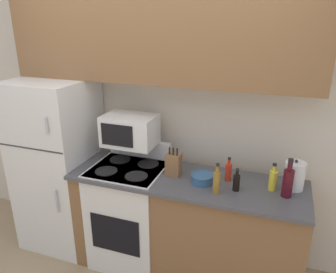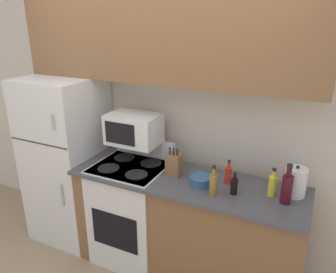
# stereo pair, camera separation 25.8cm
# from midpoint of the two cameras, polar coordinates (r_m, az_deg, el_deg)

# --- Properties ---
(wall_back) EXTENTS (8.00, 0.05, 2.55)m
(wall_back) POSITION_cam_midpoint_polar(r_m,az_deg,el_deg) (3.04, 2.86, 2.92)
(wall_back) COLOR beige
(wall_back) RESTS_ON ground_plane
(lower_cabinets) EXTENTS (1.92, 0.61, 0.94)m
(lower_cabinets) POSITION_cam_midpoint_polar(r_m,az_deg,el_deg) (2.94, 5.58, -15.43)
(lower_cabinets) COLOR brown
(lower_cabinets) RESTS_ON ground_plane
(refrigerator) EXTENTS (0.68, 0.69, 1.66)m
(refrigerator) POSITION_cam_midpoint_polar(r_m,az_deg,el_deg) (3.39, -14.96, -3.98)
(refrigerator) COLOR white
(refrigerator) RESTS_ON ground_plane
(upper_cabinets) EXTENTS (2.60, 0.31, 0.68)m
(upper_cabinets) POSITION_cam_midpoint_polar(r_m,az_deg,el_deg) (2.74, 1.60, 16.34)
(upper_cabinets) COLOR brown
(upper_cabinets) RESTS_ON refrigerator
(stove) EXTENTS (0.62, 0.59, 1.11)m
(stove) POSITION_cam_midpoint_polar(r_m,az_deg,el_deg) (3.10, -3.83, -12.81)
(stove) COLOR white
(stove) RESTS_ON ground_plane
(microwave) EXTENTS (0.45, 0.31, 0.27)m
(microwave) POSITION_cam_midpoint_polar(r_m,az_deg,el_deg) (2.88, -3.45, 1.27)
(microwave) COLOR white
(microwave) RESTS_ON stove
(knife_block) EXTENTS (0.12, 0.11, 0.24)m
(knife_block) POSITION_cam_midpoint_polar(r_m,az_deg,el_deg) (2.70, 3.79, -4.97)
(knife_block) COLOR brown
(knife_block) RESTS_ON lower_cabinets
(bowl) EXTENTS (0.18, 0.18, 0.08)m
(bowl) POSITION_cam_midpoint_polar(r_m,az_deg,el_deg) (2.60, 8.58, -7.56)
(bowl) COLOR #335B84
(bowl) RESTS_ON lower_cabinets
(bottle_cooking_spray) EXTENTS (0.06, 0.06, 0.22)m
(bottle_cooking_spray) POSITION_cam_midpoint_polar(r_m,az_deg,el_deg) (2.57, 20.54, -7.98)
(bottle_cooking_spray) COLOR gold
(bottle_cooking_spray) RESTS_ON lower_cabinets
(bottle_soy_sauce) EXTENTS (0.05, 0.05, 0.18)m
(bottle_soy_sauce) POSITION_cam_midpoint_polar(r_m,az_deg,el_deg) (2.51, 14.38, -8.34)
(bottle_soy_sauce) COLOR black
(bottle_soy_sauce) RESTS_ON lower_cabinets
(bottle_hot_sauce) EXTENTS (0.05, 0.05, 0.20)m
(bottle_hot_sauce) POSITION_cam_midpoint_polar(r_m,az_deg,el_deg) (2.64, 13.24, -6.51)
(bottle_hot_sauce) COLOR red
(bottle_hot_sauce) RESTS_ON lower_cabinets
(bottle_wine_red) EXTENTS (0.08, 0.08, 0.30)m
(bottle_wine_red) POSITION_cam_midpoint_polar(r_m,az_deg,el_deg) (2.49, 22.85, -8.35)
(bottle_wine_red) COLOR #470F19
(bottle_wine_red) RESTS_ON lower_cabinets
(bottle_vinegar) EXTENTS (0.06, 0.06, 0.24)m
(bottle_vinegar) POSITION_cam_midpoint_polar(r_m,az_deg,el_deg) (2.45, 10.92, -8.17)
(bottle_vinegar) COLOR olive
(bottle_vinegar) RESTS_ON lower_cabinets
(kettle) EXTENTS (0.15, 0.15, 0.24)m
(kettle) POSITION_cam_midpoint_polar(r_m,az_deg,el_deg) (2.63, 24.03, -7.30)
(kettle) COLOR white
(kettle) RESTS_ON lower_cabinets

